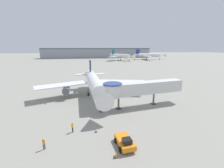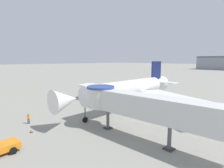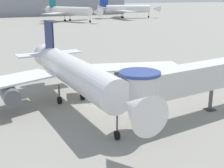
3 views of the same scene
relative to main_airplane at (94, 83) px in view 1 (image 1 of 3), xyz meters
The scene contains 12 objects.
ground_plane 4.83m from the main_airplane, ahead, with size 800.00×800.00×0.00m, color gray.
main_airplane is the anchor object (origin of this frame).
jet_bridge 13.18m from the main_airplane, 42.63° to the right, with size 19.96×5.37×6.15m.
pushback_tug_orange 23.21m from the main_airplane, 84.70° to the right, with size 2.52×4.02×1.71m.
traffic_cone_port_wing 13.49m from the main_airplane, 167.28° to the right, with size 0.43×0.43×0.71m.
traffic_cone_apron_front 25.03m from the main_airplane, 89.23° to the right, with size 0.51×0.51×0.83m.
traffic_cone_near_nose 18.75m from the main_airplane, 94.70° to the right, with size 0.39×0.39×0.64m.
ground_crew_marshaller 18.52m from the main_airplane, 106.83° to the right, with size 0.32×0.38×1.74m.
ground_crew_wing_walker 23.19m from the main_airplane, 112.93° to the right, with size 0.37×0.29×1.68m.
background_jet_blue_tail 149.12m from the main_airplane, 58.91° to the left, with size 36.25×33.69×12.03m.
background_jet_teal_tail 126.29m from the main_airplane, 71.40° to the left, with size 31.10×33.17×11.81m.
terminal_building 175.89m from the main_airplane, 83.02° to the left, with size 147.90×20.52×13.43m.
Camera 1 is at (-6.07, -40.27, 13.65)m, focal length 24.00 mm.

